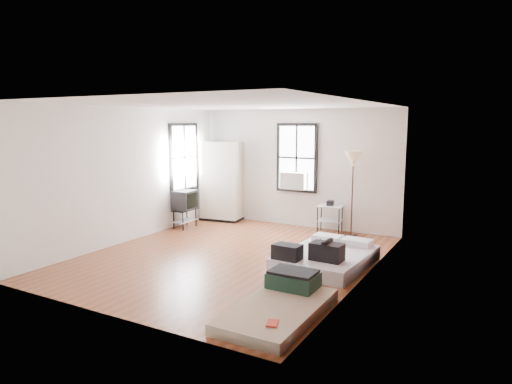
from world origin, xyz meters
The scene contains 8 objects.
ground centered at (0.00, 0.00, 0.00)m, with size 6.00×6.00×0.00m, color brown.
room_shell centered at (0.23, 0.36, 1.74)m, with size 5.02×6.02×2.80m.
mattress_main centered at (1.74, 0.32, 0.16)m, with size 1.45×1.90×0.59m.
mattress_bare centered at (1.93, -1.79, 0.12)m, with size 0.98×1.86×0.40m.
wardrobe centered at (-1.95, 2.65, 1.00)m, with size 1.09×0.72×2.01m.
side_table centered at (0.95, 2.72, 0.50)m, with size 0.61×0.52×0.73m.
floor_lamp centered at (1.47, 2.65, 1.62)m, with size 0.40×0.40×1.88m.
tv_stand centered at (-2.21, 1.48, 0.64)m, with size 0.47×0.65×0.90m.
Camera 1 is at (4.42, -6.98, 2.48)m, focal length 32.00 mm.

